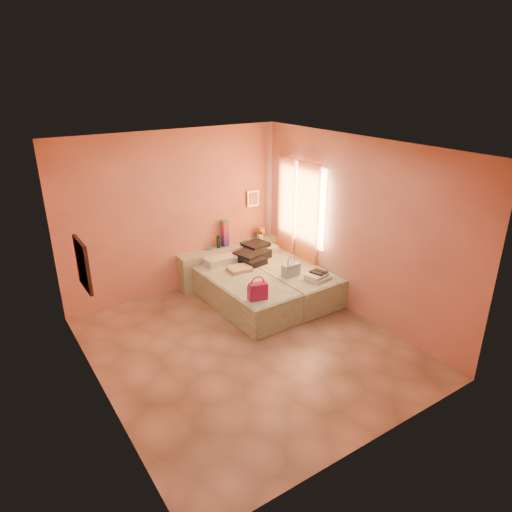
{
  "coord_description": "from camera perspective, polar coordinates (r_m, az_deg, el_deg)",
  "views": [
    {
      "loc": [
        -2.96,
        -4.7,
        3.68
      ],
      "look_at": [
        0.71,
        0.85,
        0.95
      ],
      "focal_mm": 32.0,
      "sensor_mm": 36.0,
      "label": 1
    }
  ],
  "objects": [
    {
      "name": "ground",
      "position": [
        6.66,
        -1.11,
        -11.2
      ],
      "size": [
        4.5,
        4.5,
        0.0
      ],
      "primitive_type": "plane",
      "color": "tan",
      "rests_on": "ground"
    },
    {
      "name": "room_walls",
      "position": [
        6.43,
        -2.4,
        5.2
      ],
      "size": [
        4.02,
        4.51,
        2.81
      ],
      "color": "#E39B79",
      "rests_on": "ground"
    },
    {
      "name": "headboard_ledge",
      "position": [
        8.54,
        -3.17,
        -0.82
      ],
      "size": [
        2.05,
        0.3,
        0.65
      ],
      "primitive_type": "cube",
      "color": "#A8B090",
      "rests_on": "ground"
    },
    {
      "name": "bed_left",
      "position": [
        7.58,
        -1.56,
        -4.57
      ],
      "size": [
        0.95,
        2.02,
        0.5
      ],
      "primitive_type": "cube",
      "rotation": [
        0.0,
        0.0,
        0.03
      ],
      "color": "#B4D2A9",
      "rests_on": "ground"
    },
    {
      "name": "bed_right",
      "position": [
        8.04,
        3.89,
        -2.96
      ],
      "size": [
        0.95,
        2.02,
        0.5
      ],
      "primitive_type": "cube",
      "rotation": [
        0.0,
        0.0,
        0.03
      ],
      "color": "#B4D2A9",
      "rests_on": "ground"
    },
    {
      "name": "water_bottle",
      "position": [
        8.32,
        -4.72,
        1.76
      ],
      "size": [
        0.07,
        0.07,
        0.23
      ],
      "primitive_type": "cylinder",
      "rotation": [
        0.0,
        0.0,
        -0.02
      ],
      "color": "#153A1B",
      "rests_on": "headboard_ledge"
    },
    {
      "name": "rainbow_box",
      "position": [
        8.37,
        -3.91,
        2.86
      ],
      "size": [
        0.12,
        0.12,
        0.49
      ],
      "primitive_type": "cube",
      "rotation": [
        0.0,
        0.0,
        0.06
      ],
      "color": "#9C134F",
      "rests_on": "headboard_ledge"
    },
    {
      "name": "small_dish",
      "position": [
        8.3,
        -5.87,
        0.94
      ],
      "size": [
        0.16,
        0.16,
        0.03
      ],
      "primitive_type": "cylinder",
      "rotation": [
        0.0,
        0.0,
        0.3
      ],
      "color": "#468164",
      "rests_on": "headboard_ledge"
    },
    {
      "name": "green_book",
      "position": [
        8.56,
        -1.37,
        1.72
      ],
      "size": [
        0.19,
        0.14,
        0.03
      ],
      "primitive_type": "cube",
      "rotation": [
        0.0,
        0.0,
        0.11
      ],
      "color": "#284B34",
      "rests_on": "headboard_ledge"
    },
    {
      "name": "flower_vase",
      "position": [
        8.73,
        0.54,
        3.03
      ],
      "size": [
        0.26,
        0.26,
        0.29
      ],
      "primitive_type": "cube",
      "rotation": [
        0.0,
        0.0,
        -0.21
      ],
      "color": "white",
      "rests_on": "headboard_ledge"
    },
    {
      "name": "magenta_handbag",
      "position": [
        6.78,
        0.2,
        -4.38
      ],
      "size": [
        0.31,
        0.22,
        0.26
      ],
      "primitive_type": "cube",
      "rotation": [
        0.0,
        0.0,
        -0.22
      ],
      "color": "#9C134F",
      "rests_on": "bed_left"
    },
    {
      "name": "khaki_garment",
      "position": [
        7.75,
        -2.07,
        -1.63
      ],
      "size": [
        0.4,
        0.33,
        0.06
      ],
      "primitive_type": "cube",
      "rotation": [
        0.0,
        0.0,
        -0.09
      ],
      "color": "tan",
      "rests_on": "bed_left"
    },
    {
      "name": "clothes_pile",
      "position": [
        8.23,
        -0.15,
        0.35
      ],
      "size": [
        0.79,
        0.79,
        0.19
      ],
      "primitive_type": "cube",
      "rotation": [
        0.0,
        0.0,
        0.26
      ],
      "color": "black",
      "rests_on": "bed_right"
    },
    {
      "name": "blue_handbag",
      "position": [
        7.58,
        4.4,
        -1.7
      ],
      "size": [
        0.32,
        0.16,
        0.2
      ],
      "primitive_type": "cube",
      "rotation": [
        0.0,
        0.0,
        0.07
      ],
      "color": "#394F8A",
      "rests_on": "bed_right"
    },
    {
      "name": "towel_stack",
      "position": [
        7.49,
        7.76,
        -2.57
      ],
      "size": [
        0.39,
        0.35,
        0.1
      ],
      "primitive_type": "cube",
      "rotation": [
        0.0,
        0.0,
        0.15
      ],
      "color": "silver",
      "rests_on": "bed_right"
    },
    {
      "name": "sandal_pair",
      "position": [
        7.5,
        7.86,
        -2.01
      ],
      "size": [
        0.23,
        0.27,
        0.02
      ],
      "primitive_type": "cube",
      "rotation": [
        0.0,
        0.0,
        0.27
      ],
      "color": "black",
      "rests_on": "towel_stack"
    }
  ]
}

